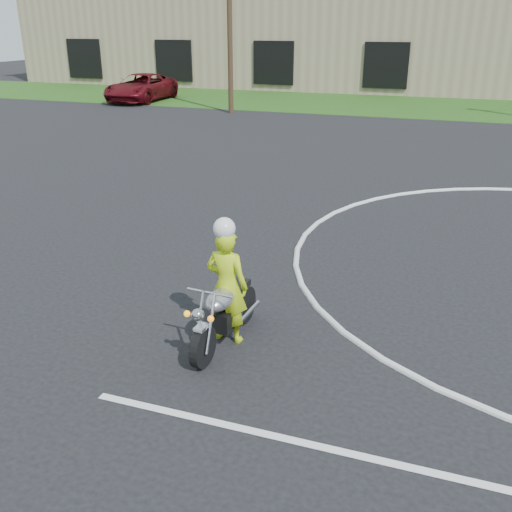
% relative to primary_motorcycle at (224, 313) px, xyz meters
% --- Properties ---
extents(primary_motorcycle, '(0.73, 2.10, 1.10)m').
position_rel_primary_motorcycle_xyz_m(primary_motorcycle, '(0.00, 0.00, 0.00)').
color(primary_motorcycle, black).
rests_on(primary_motorcycle, ground).
extents(rider_primary_grp, '(0.71, 0.49, 2.05)m').
position_rel_primary_motorcycle_xyz_m(rider_primary_grp, '(-0.00, 0.14, 0.45)').
color(rider_primary_grp, '#BADC17').
rests_on(rider_primary_grp, ground).
extents(pickup_grp, '(3.04, 6.16, 1.68)m').
position_rel_primary_motorcycle_xyz_m(pickup_grp, '(-16.40, 26.11, 0.30)').
color(pickup_grp, '#570912').
rests_on(pickup_grp, ground).
extents(warehouse, '(41.00, 17.00, 8.30)m').
position_rel_primary_motorcycle_xyz_m(warehouse, '(-12.06, 42.16, 3.62)').
color(warehouse, tan).
rests_on(warehouse, ground).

